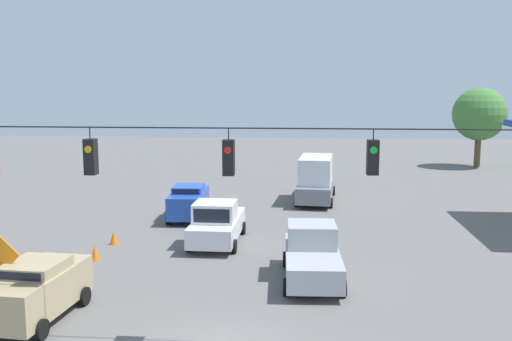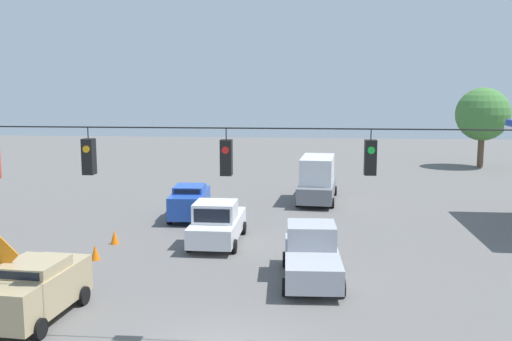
# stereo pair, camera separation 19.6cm
# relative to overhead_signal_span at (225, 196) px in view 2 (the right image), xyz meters

# --- Properties ---
(overhead_signal_span) EXTENTS (22.38, 0.38, 7.11)m
(overhead_signal_span) POSITION_rel_overhead_signal_span_xyz_m (0.00, 0.00, 0.00)
(overhead_signal_span) COLOR slate
(overhead_signal_span) RESTS_ON ground_plane
(sedan_blue_withflow_far) EXTENTS (2.17, 4.44, 1.93)m
(sedan_blue_withflow_far) POSITION_rel_overhead_signal_span_xyz_m (4.41, -15.58, -3.37)
(sedan_blue_withflow_far) COLOR #234CB2
(sedan_blue_withflow_far) RESTS_ON ground_plane
(pickup_truck_silver_crossing_near) EXTENTS (2.43, 5.22, 2.12)m
(pickup_truck_silver_crossing_near) POSITION_rel_overhead_signal_span_xyz_m (-2.50, -5.80, -3.40)
(pickup_truck_silver_crossing_near) COLOR #A8AAB2
(pickup_truck_silver_crossing_near) RESTS_ON ground_plane
(pickup_truck_white_withflow_mid) EXTENTS (2.33, 5.30, 2.12)m
(pickup_truck_white_withflow_mid) POSITION_rel_overhead_signal_span_xyz_m (2.01, -10.61, -3.39)
(pickup_truck_white_withflow_mid) COLOR silver
(pickup_truck_white_withflow_mid) RESTS_ON ground_plane
(box_truck_grey_oncoming_deep) EXTENTS (2.78, 6.80, 2.98)m
(box_truck_grey_oncoming_deep) POSITION_rel_overhead_signal_span_xyz_m (-2.89, -21.35, -2.91)
(box_truck_grey_oncoming_deep) COLOR slate
(box_truck_grey_oncoming_deep) RESTS_ON ground_plane
(sedan_tan_parked_shoulder) EXTENTS (2.33, 4.40, 1.94)m
(sedan_tan_parked_shoulder) POSITION_rel_overhead_signal_span_xyz_m (6.38, -1.11, -3.36)
(sedan_tan_parked_shoulder) COLOR tan
(sedan_tan_parked_shoulder) RESTS_ON ground_plane
(traffic_cone_nearest) EXTENTS (0.40, 0.40, 0.67)m
(traffic_cone_nearest) POSITION_rel_overhead_signal_span_xyz_m (6.75, -2.78, -4.03)
(traffic_cone_nearest) COLOR orange
(traffic_cone_nearest) RESTS_ON ground_plane
(traffic_cone_second) EXTENTS (0.40, 0.40, 0.67)m
(traffic_cone_second) POSITION_rel_overhead_signal_span_xyz_m (6.74, -5.28, -4.03)
(traffic_cone_second) COLOR orange
(traffic_cone_second) RESTS_ON ground_plane
(traffic_cone_third) EXTENTS (0.40, 0.40, 0.67)m
(traffic_cone_third) POSITION_rel_overhead_signal_span_xyz_m (6.86, -7.44, -4.03)
(traffic_cone_third) COLOR orange
(traffic_cone_third) RESTS_ON ground_plane
(traffic_cone_fourth) EXTENTS (0.40, 0.40, 0.67)m
(traffic_cone_fourth) POSITION_rel_overhead_signal_span_xyz_m (6.89, -10.00, -4.03)
(traffic_cone_fourth) COLOR orange
(traffic_cone_fourth) RESTS_ON ground_plane
(work_zone_sign) EXTENTS (1.27, 0.06, 2.84)m
(work_zone_sign) POSITION_rel_overhead_signal_span_xyz_m (7.36, -0.83, -2.38)
(work_zone_sign) COLOR slate
(work_zone_sign) RESTS_ON ground_plane
(tree_horizon_left) EXTENTS (4.92, 4.92, 7.44)m
(tree_horizon_left) POSITION_rel_overhead_signal_span_xyz_m (-18.28, -38.98, 0.57)
(tree_horizon_left) COLOR brown
(tree_horizon_left) RESTS_ON ground_plane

